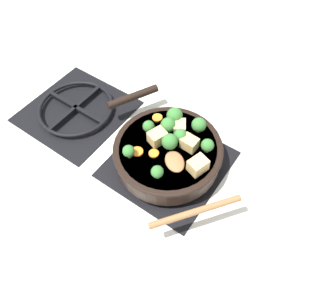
{
  "coord_description": "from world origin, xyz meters",
  "views": [
    {
      "loc": [
        -0.43,
        -0.29,
        0.79
      ],
      "look_at": [
        0.0,
        0.0,
        0.08
      ],
      "focal_mm": 35.0,
      "sensor_mm": 36.0,
      "label": 1
    }
  ],
  "objects": [
    {
      "name": "carrot_slice_orange_thin",
      "position": [
        0.07,
        0.08,
        0.09
      ],
      "size": [
        0.03,
        0.03,
        0.01
      ],
      "primitive_type": "cylinder",
      "color": "orange",
      "rests_on": "skillet_pan"
    },
    {
      "name": "carrot_slice_near_center",
      "position": [
        -0.06,
        0.06,
        0.09
      ],
      "size": [
        0.03,
        0.03,
        0.01
      ],
      "primitive_type": "cylinder",
      "color": "orange",
      "rests_on": "skillet_pan"
    },
    {
      "name": "tofu_cube_west_chunk",
      "position": [
        -0.0,
        0.03,
        0.1
      ],
      "size": [
        0.06,
        0.05,
        0.04
      ],
      "primitive_type": "cube",
      "rotation": [
        0.0,
        0.0,
        2.81
      ],
      "color": "#DBB770",
      "rests_on": "skillet_pan"
    },
    {
      "name": "ground_plane",
      "position": [
        0.0,
        0.0,
        0.0
      ],
      "size": [
        2.4,
        2.4,
        0.0
      ],
      "primitive_type": "plane",
      "color": "silver"
    },
    {
      "name": "broccoli_floret_north_edge",
      "position": [
        0.05,
        -0.09,
        0.11
      ],
      "size": [
        0.03,
        0.03,
        0.04
      ],
      "color": "#709956",
      "rests_on": "skillet_pan"
    },
    {
      "name": "broccoli_floret_east_rim",
      "position": [
        -0.09,
        -0.03,
        0.11
      ],
      "size": [
        0.03,
        0.03,
        0.04
      ],
      "color": "#709956",
      "rests_on": "skillet_pan"
    },
    {
      "name": "tofu_cube_east_chunk",
      "position": [
        0.03,
        -0.05,
        0.1
      ],
      "size": [
        0.04,
        0.04,
        0.03
      ],
      "primitive_type": "cube",
      "rotation": [
        0.0,
        0.0,
        1.53
      ],
      "color": "#DBB770",
      "rests_on": "skillet_pan"
    },
    {
      "name": "tofu_cube_near_handle",
      "position": [
        0.06,
        0.01,
        0.1
      ],
      "size": [
        0.05,
        0.05,
        0.03
      ],
      "primitive_type": "cube",
      "rotation": [
        0.0,
        0.0,
        0.57
      ],
      "color": "#DBB770",
      "rests_on": "skillet_pan"
    },
    {
      "name": "broccoli_floret_small_inner",
      "position": [
        0.03,
        -0.02,
        0.11
      ],
      "size": [
        0.04,
        0.04,
        0.04
      ],
      "color": "#709956",
      "rests_on": "skillet_pan"
    },
    {
      "name": "wooden_spoon",
      "position": [
        -0.08,
        -0.11,
        0.09
      ],
      "size": [
        0.22,
        0.23,
        0.02
      ],
      "color": "olive",
      "rests_on": "skillet_pan"
    },
    {
      "name": "tofu_cube_center_large",
      "position": [
        -0.02,
        -0.1,
        0.1
      ],
      "size": [
        0.06,
        0.05,
        0.04
      ],
      "primitive_type": "cube",
      "rotation": [
        0.0,
        0.0,
        2.84
      ],
      "color": "#DBB770",
      "rests_on": "skillet_pan"
    },
    {
      "name": "rear_burner_grate",
      "position": [
        0.0,
        0.36,
        0.01
      ],
      "size": [
        0.31,
        0.31,
        0.03
      ],
      "color": "black",
      "rests_on": "ground_plane"
    },
    {
      "name": "broccoli_floret_center_top",
      "position": [
        0.01,
        0.07,
        0.11
      ],
      "size": [
        0.03,
        0.03,
        0.04
      ],
      "color": "#709956",
      "rests_on": "skillet_pan"
    },
    {
      "name": "broccoli_floret_tall_stem",
      "position": [
        -0.0,
        -0.01,
        0.11
      ],
      "size": [
        0.04,
        0.04,
        0.05
      ],
      "color": "#709956",
      "rests_on": "skillet_pan"
    },
    {
      "name": "broccoli_floret_west_rim",
      "position": [
        0.08,
        0.03,
        0.11
      ],
      "size": [
        0.05,
        0.05,
        0.05
      ],
      "color": "#709956",
      "rests_on": "skillet_pan"
    },
    {
      "name": "broccoli_floret_mid_floret",
      "position": [
        -0.08,
        0.07,
        0.11
      ],
      "size": [
        0.03,
        0.03,
        0.04
      ],
      "color": "#709956",
      "rests_on": "skillet_pan"
    },
    {
      "name": "broccoli_floret_near_spoon",
      "position": [
        0.09,
        -0.04,
        0.11
      ],
      "size": [
        0.04,
        0.04,
        0.05
      ],
      "color": "#709956",
      "rests_on": "skillet_pan"
    },
    {
      "name": "broccoli_floret_south_cluster",
      "position": [
        0.04,
        0.03,
        0.11
      ],
      "size": [
        0.04,
        0.04,
        0.05
      ],
      "color": "#709956",
      "rests_on": "skillet_pan"
    },
    {
      "name": "skillet_pan",
      "position": [
        0.0,
        0.0,
        0.06
      ],
      "size": [
        0.33,
        0.4,
        0.06
      ],
      "color": "black",
      "rests_on": "front_burner_grate"
    },
    {
      "name": "front_burner_grate",
      "position": [
        0.0,
        0.0,
        0.01
      ],
      "size": [
        0.31,
        0.31,
        0.03
      ],
      "color": "black",
      "rests_on": "ground_plane"
    },
    {
      "name": "carrot_slice_edge_slice",
      "position": [
        -0.04,
        0.02,
        0.09
      ],
      "size": [
        0.03,
        0.03,
        0.01
      ],
      "primitive_type": "cylinder",
      "color": "orange",
      "rests_on": "skillet_pan"
    }
  ]
}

